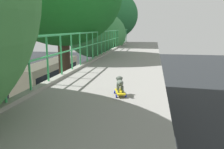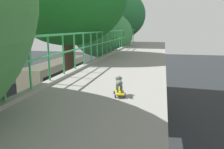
# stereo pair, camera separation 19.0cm
# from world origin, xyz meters

# --- Properties ---
(city_bus) EXTENTS (2.50, 11.12, 3.43)m
(city_bus) POSITION_xyz_m (-8.67, 19.80, 1.93)
(city_bus) COLOR beige
(city_bus) RESTS_ON ground
(roadside_tree_far) EXTENTS (4.46, 4.46, 8.24)m
(roadside_tree_far) POSITION_xyz_m (-2.10, 14.26, 6.43)
(roadside_tree_far) COLOR #4E3E28
(roadside_tree_far) RESTS_ON ground
(roadside_tree_farthest) EXTENTS (5.47, 5.47, 10.72)m
(roadside_tree_farthest) POSITION_xyz_m (-2.29, 21.46, 8.19)
(roadside_tree_farthest) COLOR brown
(roadside_tree_farthest) RESTS_ON ground
(toy_skateboard) EXTENTS (0.29, 0.46, 0.09)m
(toy_skateboard) POSITION_xyz_m (1.55, 1.82, 5.72)
(toy_skateboard) COLOR gold
(toy_skateboard) RESTS_ON overpass_deck
(small_dog) EXTENTS (0.20, 0.34, 0.29)m
(small_dog) POSITION_xyz_m (1.54, 1.84, 5.92)
(small_dog) COLOR #596258
(small_dog) RESTS_ON toy_skateboard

